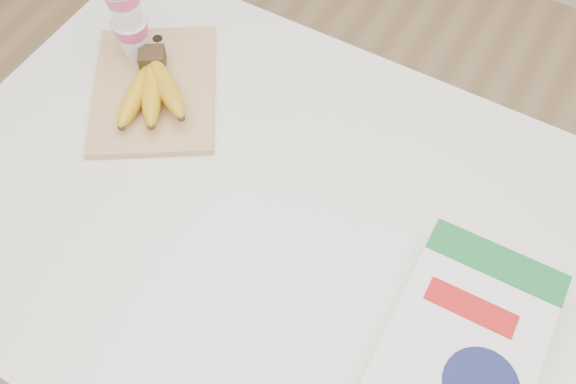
{
  "coord_description": "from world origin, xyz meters",
  "views": [
    {
      "loc": [
        0.26,
        -0.45,
        1.9
      ],
      "look_at": [
        -0.02,
        0.04,
        1.0
      ],
      "focal_mm": 40.0,
      "sensor_mm": 36.0,
      "label": 1
    }
  ],
  "objects_px": {
    "table": "(289,328)",
    "yogurt_stack": "(129,20)",
    "cereal_box": "(464,341)",
    "cutting_board": "(154,89)",
    "bananas": "(152,88)"
  },
  "relations": [
    {
      "from": "bananas",
      "to": "cereal_box",
      "type": "relative_size",
      "value": 0.64
    },
    {
      "from": "table",
      "to": "yogurt_stack",
      "type": "bearing_deg",
      "value": 157.75
    },
    {
      "from": "cereal_box",
      "to": "yogurt_stack",
      "type": "bearing_deg",
      "value": 161.39
    },
    {
      "from": "table",
      "to": "yogurt_stack",
      "type": "relative_size",
      "value": 7.73
    },
    {
      "from": "yogurt_stack",
      "to": "cereal_box",
      "type": "bearing_deg",
      "value": -17.08
    },
    {
      "from": "cutting_board",
      "to": "bananas",
      "type": "relative_size",
      "value": 1.55
    },
    {
      "from": "table",
      "to": "cereal_box",
      "type": "height_order",
      "value": "cereal_box"
    },
    {
      "from": "yogurt_stack",
      "to": "cereal_box",
      "type": "relative_size",
      "value": 0.53
    },
    {
      "from": "cutting_board",
      "to": "bananas",
      "type": "height_order",
      "value": "bananas"
    },
    {
      "from": "table",
      "to": "cereal_box",
      "type": "relative_size",
      "value": 4.06
    },
    {
      "from": "bananas",
      "to": "yogurt_stack",
      "type": "bearing_deg",
      "value": 141.48
    },
    {
      "from": "cereal_box",
      "to": "table",
      "type": "bearing_deg",
      "value": 169.0
    },
    {
      "from": "table",
      "to": "bananas",
      "type": "height_order",
      "value": "bananas"
    },
    {
      "from": "table",
      "to": "yogurt_stack",
      "type": "distance_m",
      "value": 0.76
    },
    {
      "from": "table",
      "to": "cutting_board",
      "type": "height_order",
      "value": "cutting_board"
    }
  ]
}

